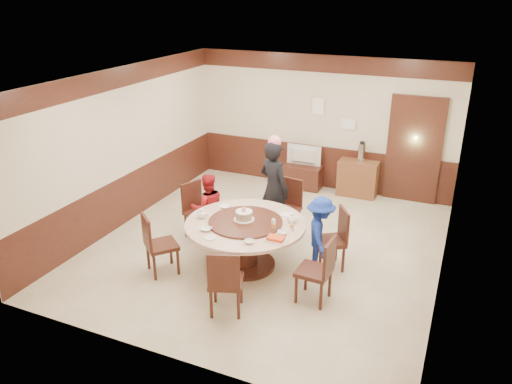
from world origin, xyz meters
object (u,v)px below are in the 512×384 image
at_px(person_blue, 320,234).
at_px(tv_stand, 302,176).
at_px(thermos, 362,153).
at_px(person_standing, 274,189).
at_px(birthday_cake, 244,215).
at_px(person_red, 208,207).
at_px(side_cabinet, 358,178).
at_px(shrimp_platter, 276,239).
at_px(television, 303,156).
at_px(banquet_table, 246,235).

relative_size(person_blue, tv_stand, 1.39).
bearing_deg(person_blue, thermos, -20.04).
relative_size(person_standing, birthday_cake, 5.39).
xyz_separation_m(person_red, birthday_cake, (0.92, -0.53, 0.26)).
bearing_deg(person_red, person_standing, 173.59).
xyz_separation_m(person_standing, person_red, (-0.95, -0.63, -0.26)).
height_order(birthday_cake, side_cabinet, birthday_cake).
distance_m(shrimp_platter, television, 3.96).
xyz_separation_m(person_standing, birthday_cake, (-0.02, -1.16, -0.00)).
bearing_deg(tv_stand, person_red, -103.34).
bearing_deg(person_standing, tv_stand, -59.79).
bearing_deg(tv_stand, shrimp_platter, -76.92).
relative_size(person_blue, birthday_cake, 3.72).
xyz_separation_m(person_red, side_cabinet, (1.89, 2.97, -0.22)).
height_order(banquet_table, person_standing, person_standing).
relative_size(birthday_cake, thermos, 0.83).
bearing_deg(tv_stand, banquet_table, -85.72).
distance_m(person_standing, thermos, 2.54).
relative_size(banquet_table, person_standing, 1.07).
xyz_separation_m(banquet_table, television, (-0.26, 3.50, 0.18)).
height_order(person_standing, thermos, person_standing).
relative_size(shrimp_platter, tv_stand, 0.35).
relative_size(banquet_table, shrimp_platter, 6.11).
xyz_separation_m(side_cabinet, thermos, (0.04, 0.00, 0.56)).
bearing_deg(person_standing, person_red, 57.71).
relative_size(person_standing, tv_stand, 2.01).
relative_size(shrimp_platter, thermos, 0.79).
bearing_deg(shrimp_platter, banquet_table, 150.34).
distance_m(person_red, tv_stand, 3.04).
xyz_separation_m(person_standing, television, (-0.25, 2.31, -0.14)).
height_order(banquet_table, side_cabinet, banquet_table).
bearing_deg(birthday_cake, banquet_table, -39.49).
relative_size(banquet_table, thermos, 4.82).
relative_size(person_red, shrimp_platter, 3.98).
height_order(banquet_table, thermos, thermos).
relative_size(television, thermos, 1.97).
bearing_deg(banquet_table, thermos, 74.62).
bearing_deg(thermos, birthday_cake, -106.06).
relative_size(banquet_table, side_cabinet, 2.29).
height_order(television, side_cabinet, television).
relative_size(person_blue, thermos, 3.10).
distance_m(person_blue, thermos, 3.15).
height_order(banquet_table, shrimp_platter, shrimp_platter).
relative_size(tv_stand, television, 1.13).
xyz_separation_m(tv_stand, side_cabinet, (1.20, 0.03, 0.12)).
xyz_separation_m(banquet_table, birthday_cake, (-0.04, 0.03, 0.32)).
relative_size(person_red, tv_stand, 1.41).
xyz_separation_m(birthday_cake, tv_stand, (-0.23, 3.47, -0.60)).
xyz_separation_m(person_red, tv_stand, (0.70, 2.94, -0.35)).
distance_m(banquet_table, thermos, 3.68).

